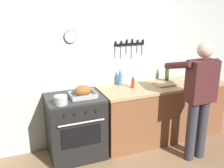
% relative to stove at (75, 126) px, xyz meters
% --- Properties ---
extents(wall_back, '(6.00, 0.13, 2.60)m').
position_rel_stove_xyz_m(wall_back, '(0.22, 0.36, 0.85)').
color(wall_back, silver).
rests_on(wall_back, ground).
extents(counter_block, '(2.03, 0.65, 0.90)m').
position_rel_stove_xyz_m(counter_block, '(1.43, 0.00, 0.01)').
color(counter_block, brown).
rests_on(counter_block, ground).
extents(stove, '(0.76, 0.67, 0.90)m').
position_rel_stove_xyz_m(stove, '(0.00, 0.00, 0.00)').
color(stove, black).
rests_on(stove, ground).
extents(person_cook, '(0.51, 0.63, 1.66)m').
position_rel_stove_xyz_m(person_cook, '(1.54, -0.68, 0.50)').
color(person_cook, '#383842').
rests_on(person_cook, ground).
extents(roasting_pan, '(0.35, 0.26, 0.17)m').
position_rel_stove_xyz_m(roasting_pan, '(0.10, -0.07, 0.52)').
color(roasting_pan, '#B7B7BC').
rests_on(roasting_pan, stove).
extents(saucepan, '(0.17, 0.17, 0.11)m').
position_rel_stove_xyz_m(saucepan, '(-0.22, -0.22, 0.51)').
color(saucepan, '#B7B7BC').
rests_on(saucepan, stove).
extents(cutting_board, '(0.36, 0.24, 0.02)m').
position_rel_stove_xyz_m(cutting_board, '(1.45, -0.01, 0.46)').
color(cutting_board, tan).
rests_on(cutting_board, counter_block).
extents(bottle_dish_soap, '(0.06, 0.06, 0.25)m').
position_rel_stove_xyz_m(bottle_dish_soap, '(0.78, 0.23, 0.55)').
color(bottle_dish_soap, '#338CCC').
rests_on(bottle_dish_soap, counter_block).
extents(bottle_hot_sauce, '(0.05, 0.05, 0.18)m').
position_rel_stove_xyz_m(bottle_hot_sauce, '(0.91, 0.04, 0.52)').
color(bottle_hot_sauce, red).
rests_on(bottle_hot_sauce, counter_block).
extents(bottle_olive_oil, '(0.06, 0.06, 0.30)m').
position_rel_stove_xyz_m(bottle_olive_oil, '(1.56, 0.14, 0.57)').
color(bottle_olive_oil, '#385623').
rests_on(bottle_olive_oil, counter_block).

